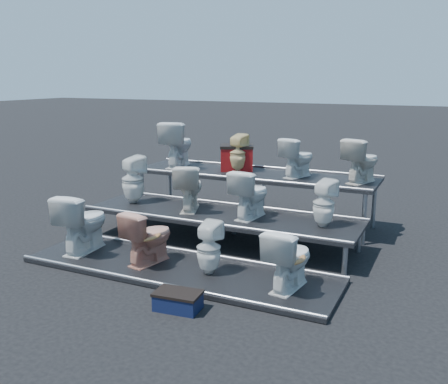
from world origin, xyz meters
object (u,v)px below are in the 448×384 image
at_px(toilet_2, 209,248).
at_px(toilet_1, 148,236).
at_px(red_crate, 237,159).
at_px(toilet_0, 83,222).
at_px(step_stool, 178,302).
at_px(toilet_6, 250,194).
at_px(toilet_11, 362,160).
at_px(toilet_4, 133,180).
at_px(toilet_10, 298,157).
at_px(toilet_5, 189,187).
at_px(toilet_3, 289,258).
at_px(toilet_7, 324,203).
at_px(toilet_8, 177,144).
at_px(toilet_9, 238,153).

bearing_deg(toilet_2, toilet_1, 2.71).
bearing_deg(red_crate, toilet_0, -135.96).
height_order(toilet_2, step_stool, toilet_2).
relative_size(toilet_6, toilet_11, 1.03).
relative_size(toilet_4, toilet_10, 1.19).
distance_m(toilet_1, toilet_2, 0.90).
distance_m(toilet_0, toilet_5, 1.67).
bearing_deg(toilet_2, toilet_4, -29.78).
relative_size(toilet_2, toilet_11, 0.97).
relative_size(toilet_3, toilet_7, 1.12).
height_order(toilet_0, toilet_8, toilet_8).
bearing_deg(toilet_9, red_crate, -50.11).
bearing_deg(toilet_0, toilet_11, -146.08).
distance_m(toilet_4, toilet_6, 2.07).
relative_size(toilet_0, toilet_4, 1.09).
height_order(toilet_0, toilet_10, toilet_10).
height_order(toilet_3, step_stool, toilet_3).
distance_m(toilet_1, toilet_8, 2.93).
height_order(toilet_1, toilet_7, toilet_7).
xyz_separation_m(toilet_0, toilet_1, (1.09, 0.00, -0.06)).
height_order(toilet_5, toilet_8, toilet_8).
bearing_deg(toilet_5, toilet_2, 107.59).
relative_size(toilet_7, red_crate, 1.19).
bearing_deg(toilet_4, toilet_6, -159.20).
bearing_deg(toilet_5, toilet_9, -120.74).
relative_size(toilet_5, toilet_6, 1.00).
height_order(toilet_5, toilet_6, toilet_5).
bearing_deg(step_stool, toilet_8, 114.79).
distance_m(toilet_2, toilet_7, 1.76).
height_order(toilet_3, toilet_10, toilet_10).
xyz_separation_m(toilet_11, step_stool, (-1.27, -3.53, -1.12)).
bearing_deg(red_crate, step_stool, -98.90).
height_order(toilet_4, toilet_11, toilet_11).
distance_m(toilet_5, toilet_9, 1.37).
height_order(toilet_7, toilet_9, toilet_9).
height_order(toilet_2, toilet_11, toilet_11).
distance_m(toilet_1, toilet_3, 1.94).
xyz_separation_m(toilet_3, toilet_5, (-2.04, 1.30, 0.39)).
bearing_deg(toilet_6, toilet_8, -26.20).
height_order(toilet_2, toilet_10, toilet_10).
height_order(toilet_6, toilet_10, toilet_10).
bearing_deg(red_crate, toilet_3, -78.62).
xyz_separation_m(toilet_6, red_crate, (-0.85, 1.44, 0.24)).
bearing_deg(toilet_6, red_crate, -52.43).
distance_m(toilet_6, toilet_10, 1.39).
relative_size(toilet_2, toilet_3, 0.91).
distance_m(toilet_0, toilet_1, 1.10).
xyz_separation_m(toilet_1, toilet_11, (2.26, 2.60, 0.79)).
bearing_deg(toilet_10, toilet_3, 125.58).
relative_size(toilet_4, toilet_6, 1.08).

